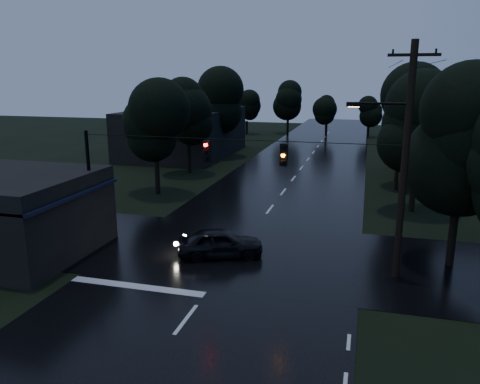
% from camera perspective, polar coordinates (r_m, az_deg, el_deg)
% --- Properties ---
extents(main_road, '(12.00, 120.00, 0.02)m').
position_cam_1_polar(main_road, '(40.63, 6.52, 1.62)').
color(main_road, black).
rests_on(main_road, ground).
extents(cross_street, '(60.00, 9.00, 0.02)m').
position_cam_1_polar(cross_street, '(23.68, -0.29, -7.32)').
color(cross_street, black).
rests_on(cross_street, ground).
extents(building_far_right, '(10.00, 14.00, 4.40)m').
position_cam_1_polar(building_far_right, '(44.48, 25.61, 4.29)').
color(building_far_right, black).
rests_on(building_far_right, ground).
extents(building_far_left, '(10.00, 16.00, 5.00)m').
position_cam_1_polar(building_far_left, '(53.49, -6.78, 7.27)').
color(building_far_left, black).
rests_on(building_far_left, ground).
extents(utility_pole_main, '(3.50, 0.30, 10.00)m').
position_cam_1_polar(utility_pole_main, '(20.59, 19.23, 3.87)').
color(utility_pole_main, black).
rests_on(utility_pole_main, ground).
extents(utility_pole_far, '(2.00, 0.30, 7.50)m').
position_cam_1_polar(utility_pole_far, '(37.64, 18.85, 5.99)').
color(utility_pole_far, black).
rests_on(utility_pole_far, ground).
extents(anchor_pole_left, '(0.18, 0.18, 6.00)m').
position_cam_1_polar(anchor_pole_left, '(24.94, -17.78, 0.31)').
color(anchor_pole_left, black).
rests_on(anchor_pole_left, ground).
extents(span_signals, '(15.00, 0.37, 1.12)m').
position_cam_1_polar(span_signals, '(21.22, 0.42, 4.88)').
color(span_signals, black).
rests_on(span_signals, ground).
extents(tree_corner_near, '(4.48, 4.48, 9.44)m').
position_cam_1_polar(tree_corner_near, '(22.79, 25.61, 6.05)').
color(tree_corner_near, black).
rests_on(tree_corner_near, ground).
extents(tree_left_a, '(3.92, 3.92, 8.26)m').
position_cam_1_polar(tree_left_a, '(34.81, -10.32, 8.18)').
color(tree_left_a, black).
rests_on(tree_left_a, ground).
extents(tree_left_b, '(4.20, 4.20, 8.85)m').
position_cam_1_polar(tree_left_b, '(42.33, -6.40, 9.80)').
color(tree_left_b, black).
rests_on(tree_left_b, ground).
extents(tree_left_c, '(4.48, 4.48, 9.44)m').
position_cam_1_polar(tree_left_c, '(51.91, -2.92, 11.02)').
color(tree_left_c, black).
rests_on(tree_left_c, ground).
extents(tree_right_a, '(4.20, 4.20, 8.85)m').
position_cam_1_polar(tree_right_a, '(31.56, 20.97, 7.62)').
color(tree_right_a, black).
rests_on(tree_right_a, ground).
extents(tree_right_b, '(4.48, 4.48, 9.44)m').
position_cam_1_polar(tree_right_b, '(39.53, 20.84, 9.26)').
color(tree_right_b, black).
rests_on(tree_right_b, ground).
extents(tree_right_c, '(4.76, 4.76, 10.03)m').
position_cam_1_polar(tree_right_c, '(49.51, 20.55, 10.47)').
color(tree_right_c, black).
rests_on(tree_right_c, ground).
extents(car, '(4.46, 3.01, 1.41)m').
position_cam_1_polar(car, '(22.89, -2.41, -6.21)').
color(car, black).
rests_on(car, ground).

